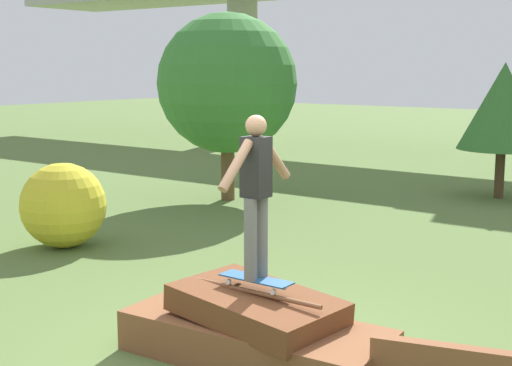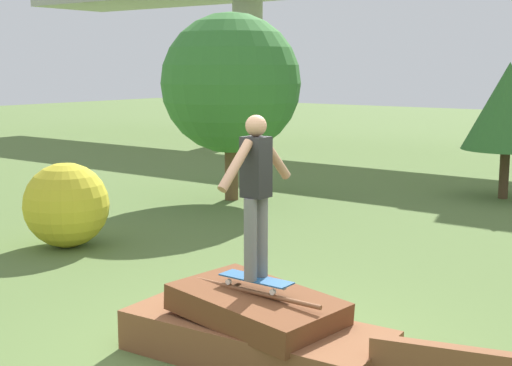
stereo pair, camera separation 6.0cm
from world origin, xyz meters
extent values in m
plane|color=#567038|center=(0.00, 0.00, 0.00)|extent=(80.00, 80.00, 0.00)
cube|color=brown|center=(0.00, 0.00, 0.20)|extent=(2.58, 1.13, 0.39)
cube|color=brown|center=(-0.01, 0.04, 0.51)|extent=(1.62, 1.12, 0.34)
cylinder|color=brown|center=(0.00, 0.00, 0.66)|extent=(1.42, 0.04, 0.04)
cube|color=#23517F|center=(-0.04, 0.08, 0.76)|extent=(0.73, 0.22, 0.01)
cylinder|color=silver|center=(0.21, 0.17, 0.71)|extent=(0.05, 0.03, 0.05)
cylinder|color=silver|center=(0.21, -0.02, 0.71)|extent=(0.05, 0.03, 0.05)
cylinder|color=silver|center=(-0.30, 0.17, 0.71)|extent=(0.05, 0.03, 0.05)
cylinder|color=silver|center=(-0.30, -0.01, 0.71)|extent=(0.05, 0.03, 0.05)
cylinder|color=slate|center=(-0.04, 0.16, 1.15)|extent=(0.12, 0.12, 0.76)
cylinder|color=slate|center=(-0.04, -0.01, 1.15)|extent=(0.12, 0.12, 0.76)
cube|color=black|center=(-0.04, 0.08, 1.81)|extent=(0.22, 0.21, 0.55)
sphere|color=#A37556|center=(-0.04, 0.08, 2.19)|extent=(0.20, 0.20, 0.20)
cylinder|color=#A37556|center=(-0.04, 0.37, 1.86)|extent=(0.09, 0.44, 0.44)
cylinder|color=#A37556|center=(-0.05, -0.22, 1.86)|extent=(0.09, 0.44, 0.44)
cylinder|color=#A8A59E|center=(-12.10, 15.92, 2.59)|extent=(1.10, 1.10, 5.18)
cylinder|color=brown|center=(-5.21, 6.25, 0.59)|extent=(0.28, 0.28, 1.18)
sphere|color=#387A33|center=(-5.21, 6.25, 2.37)|extent=(2.81, 2.81, 2.81)
cylinder|color=#4C3823|center=(-0.76, 9.70, 0.51)|extent=(0.20, 0.20, 1.02)
cone|color=#336B2D|center=(-0.76, 9.70, 1.91)|extent=(1.81, 1.81, 1.78)
sphere|color=gold|center=(-4.83, 1.74, 0.64)|extent=(1.29, 1.29, 1.29)
camera|label=1|loc=(3.69, -5.09, 2.71)|focal=50.00mm
camera|label=2|loc=(3.74, -5.06, 2.71)|focal=50.00mm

